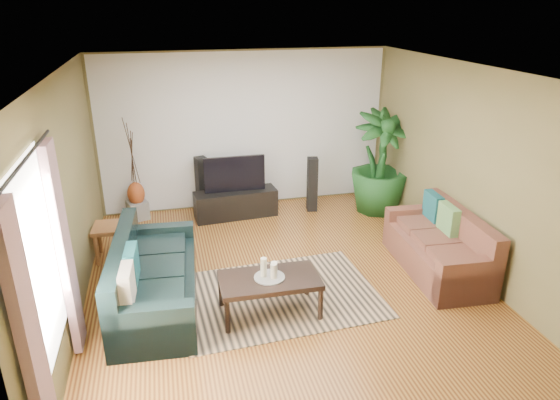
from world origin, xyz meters
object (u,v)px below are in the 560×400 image
object	(u,v)px
television	(235,174)
potted_plant	(380,162)
coffee_table	(270,295)
side_table	(112,241)
sofa_left	(156,273)
sofa_right	(438,242)
vase	(136,194)
speaker_right	(312,184)
pedestal	(138,210)
speaker_left	(202,185)
tv_stand	(236,204)

from	to	relation	value
television	potted_plant	size ratio (longest dim) A/B	0.58
coffee_table	side_table	size ratio (longest dim) A/B	2.32
sofa_left	sofa_right	bearing A→B (deg)	-86.90
vase	side_table	size ratio (longest dim) A/B	0.80
sofa_right	television	xyz separation A→B (m)	(-2.35, 2.48, 0.33)
sofa_left	speaker_right	bearing A→B (deg)	-44.40
coffee_table	side_table	bearing A→B (deg)	135.94
coffee_table	pedestal	xyz separation A→B (m)	(-1.56, 3.20, -0.08)
coffee_table	potted_plant	world-z (taller)	potted_plant
speaker_right	side_table	xyz separation A→B (m)	(-3.28, -1.01, -0.23)
coffee_table	speaker_left	world-z (taller)	speaker_left
sofa_left	side_table	bearing A→B (deg)	27.83
television	speaker_right	distance (m)	1.37
side_table	vase	bearing A→B (deg)	76.62
speaker_left	vase	xyz separation A→B (m)	(-1.10, 0.00, -0.05)
speaker_left	vase	bearing A→B (deg)	164.28
sofa_left	speaker_right	distance (m)	3.57
sofa_right	side_table	size ratio (longest dim) A/B	3.63
coffee_table	speaker_left	bearing A→B (deg)	99.15
tv_stand	vase	distance (m)	1.66
television	potted_plant	distance (m)	2.47
speaker_left	vase	world-z (taller)	speaker_left
sofa_left	speaker_right	world-z (taller)	speaker_right
speaker_right	speaker_left	bearing A→B (deg)	179.29
sofa_right	potted_plant	xyz separation A→B (m)	(0.09, 2.15, 0.45)
sofa_left	speaker_left	size ratio (longest dim) A/B	2.13
vase	side_table	bearing A→B (deg)	-103.38
television	potted_plant	world-z (taller)	potted_plant
sofa_left	side_table	distance (m)	1.51
sofa_right	potted_plant	distance (m)	2.20
sofa_right	tv_stand	size ratio (longest dim) A/B	1.30
speaker_left	coffee_table	bearing A→B (deg)	-97.41
potted_plant	vase	world-z (taller)	potted_plant
potted_plant	side_table	world-z (taller)	potted_plant
potted_plant	tv_stand	bearing A→B (deg)	172.85
speaker_right	potted_plant	bearing A→B (deg)	-5.07
speaker_right	tv_stand	bearing A→B (deg)	-171.96
sofa_right	side_table	bearing A→B (deg)	-105.00
speaker_left	potted_plant	size ratio (longest dim) A/B	0.57
sofa_right	coffee_table	distance (m)	2.46
speaker_left	speaker_right	bearing A→B (deg)	-25.61
sofa_right	speaker_right	size ratio (longest dim) A/B	1.89
potted_plant	sofa_left	bearing A→B (deg)	-150.98
sofa_right	coffee_table	xyz separation A→B (m)	(-2.41, -0.45, -0.19)
sofa_right	vase	bearing A→B (deg)	-121.38
speaker_right	sofa_left	bearing A→B (deg)	-129.20
side_table	television	bearing A→B (deg)	28.55
sofa_right	speaker_left	xyz separation A→B (m)	(-2.88, 2.76, 0.08)
side_table	tv_stand	bearing A→B (deg)	28.09
sofa_left	tv_stand	bearing A→B (deg)	-25.03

